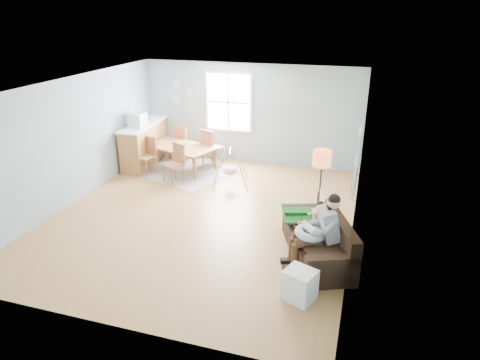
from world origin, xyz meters
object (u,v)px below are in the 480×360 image
(floor_lamp, at_px, (322,165))
(chair_ne, at_px, (210,145))
(chair_sw, at_px, (148,153))
(chair_se, at_px, (176,160))
(toddler, at_px, (315,217))
(storage_cube, at_px, (299,285))
(dining_table, at_px, (180,158))
(sofa, at_px, (320,242))
(father, at_px, (319,229))
(chair_nw, at_px, (184,140))
(baby_swing, at_px, (230,170))
(counter, at_px, (145,143))
(monitor, at_px, (137,120))

(floor_lamp, relative_size, chair_ne, 1.61)
(chair_sw, distance_m, chair_se, 0.98)
(toddler, relative_size, storage_cube, 1.36)
(chair_se, bearing_deg, dining_table, 107.50)
(floor_lamp, height_order, storage_cube, floor_lamp)
(sofa, height_order, chair_ne, chair_ne)
(sofa, bearing_deg, chair_ne, 132.82)
(storage_cube, relative_size, chair_se, 0.57)
(father, distance_m, toddler, 0.47)
(father, xyz_separation_m, chair_sw, (-4.77, 3.07, -0.14))
(father, bearing_deg, dining_table, 139.16)
(chair_nw, bearing_deg, father, -44.95)
(father, relative_size, chair_nw, 1.32)
(storage_cube, distance_m, chair_ne, 5.98)
(dining_table, xyz_separation_m, baby_swing, (1.61, -0.64, 0.07))
(sofa, height_order, floor_lamp, floor_lamp)
(chair_sw, bearing_deg, chair_se, -19.12)
(chair_sw, xyz_separation_m, baby_swing, (2.29, -0.17, -0.16))
(dining_table, bearing_deg, storage_cube, -30.53)
(father, height_order, dining_table, father)
(sofa, height_order, counter, counter)
(floor_lamp, height_order, chair_ne, floor_lamp)
(toddler, xyz_separation_m, dining_table, (-3.96, 3.09, -0.34))
(toddler, height_order, storage_cube, toddler)
(chair_sw, bearing_deg, floor_lamp, -22.67)
(father, relative_size, toddler, 1.74)
(chair_nw, height_order, chair_ne, chair_ne)
(floor_lamp, bearing_deg, baby_swing, 142.98)
(chair_sw, distance_m, counter, 0.75)
(chair_se, distance_m, chair_ne, 1.33)
(chair_ne, bearing_deg, floor_lamp, -41.25)
(dining_table, height_order, chair_sw, chair_sw)
(floor_lamp, bearing_deg, chair_se, 156.47)
(chair_sw, bearing_deg, father, -32.71)
(floor_lamp, distance_m, dining_table, 4.74)
(baby_swing, bearing_deg, father, -49.39)
(father, distance_m, baby_swing, 3.83)
(toddler, height_order, chair_sw, same)
(sofa, distance_m, storage_cube, 1.29)
(father, distance_m, floor_lamp, 1.33)
(dining_table, bearing_deg, chair_nw, 125.26)
(chair_sw, height_order, counter, counter)
(chair_nw, height_order, counter, counter)
(floor_lamp, relative_size, storage_cube, 3.04)
(monitor, relative_size, baby_swing, 0.38)
(monitor, bearing_deg, dining_table, 12.64)
(sofa, distance_m, counter, 6.21)
(sofa, distance_m, chair_sw, 5.53)
(father, xyz_separation_m, chair_nw, (-4.34, 4.33, -0.13))
(sofa, bearing_deg, chair_sw, 150.00)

